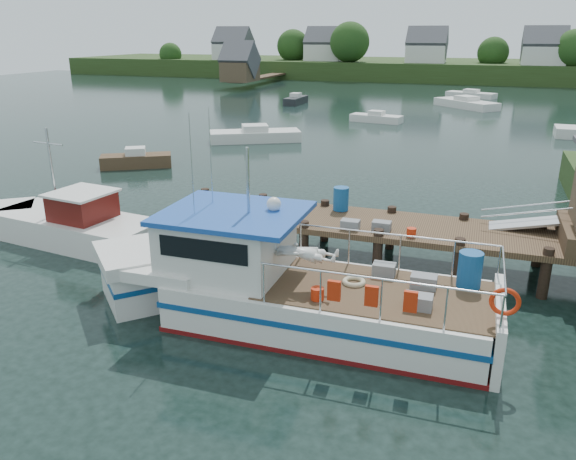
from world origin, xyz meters
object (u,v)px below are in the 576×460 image
(dock, at_px, (532,213))
(moored_e, at_px, (296,100))
(work_boat, at_px, (68,224))
(moored_d, at_px, (466,103))
(moored_rowboat, at_px, (136,160))
(moored_far, at_px, (471,94))
(lobster_boat, at_px, (278,285))
(moored_b, at_px, (376,118))
(moored_a, at_px, (255,135))

(dock, bearing_deg, moored_e, 117.36)
(work_boat, xyz_separation_m, moored_e, (-5.35, 43.59, -0.23))
(moored_d, distance_m, moored_e, 18.10)
(moored_rowboat, xyz_separation_m, moored_d, (17.14, 34.82, 0.02))
(moored_far, bearing_deg, dock, -81.19)
(lobster_boat, relative_size, moored_d, 1.72)
(dock, height_order, moored_b, dock)
(lobster_boat, bearing_deg, moored_far, 86.58)
(lobster_boat, height_order, moored_d, lobster_boat)
(work_boat, distance_m, moored_far, 58.09)
(dock, distance_m, moored_a, 26.19)
(moored_a, height_order, moored_e, moored_e)
(moored_a, bearing_deg, moored_far, 60.46)
(dock, distance_m, lobster_boat, 8.42)
(moored_far, bearing_deg, work_boat, -97.50)
(moored_rowboat, height_order, moored_far, moored_rowboat)
(moored_rowboat, relative_size, moored_d, 0.60)
(moored_rowboat, relative_size, moored_a, 0.62)
(moored_a, xyz_separation_m, moored_b, (6.62, 11.98, -0.07))
(lobster_boat, height_order, moored_e, lobster_boat)
(dock, relative_size, moored_a, 2.46)
(lobster_boat, xyz_separation_m, work_boat, (-9.67, 3.24, -0.35))
(moored_far, relative_size, moored_a, 0.91)
(moored_a, bearing_deg, moored_d, 53.04)
(lobster_boat, height_order, moored_rowboat, lobster_boat)
(moored_far, bearing_deg, moored_e, -138.93)
(work_boat, xyz_separation_m, moored_rowboat, (-4.59, 11.47, -0.24))
(lobster_boat, relative_size, work_boat, 1.46)
(moored_a, bearing_deg, work_boat, -95.16)
(moored_a, relative_size, moored_e, 1.55)
(dock, distance_m, work_boat, 16.41)
(lobster_boat, height_order, moored_a, lobster_boat)
(moored_rowboat, height_order, moored_e, moored_e)
(dock, distance_m, moored_d, 44.56)
(work_boat, xyz_separation_m, moored_far, (12.70, 56.68, -0.31))
(lobster_boat, xyz_separation_m, moored_rowboat, (-14.26, 14.70, -0.60))
(moored_b, relative_size, moored_d, 0.68)
(moored_rowboat, bearing_deg, moored_e, 90.77)
(moored_rowboat, xyz_separation_m, moored_e, (-0.76, 32.13, 0.01))
(lobster_boat, height_order, work_boat, lobster_boat)
(moored_b, xyz_separation_m, moored_d, (7.05, 12.86, 0.09))
(lobster_boat, bearing_deg, moored_e, 107.25)
(work_boat, relative_size, moored_e, 1.87)
(dock, relative_size, moored_far, 2.72)
(dock, xyz_separation_m, lobster_boat, (-6.55, -5.14, -1.21))
(moored_a, bearing_deg, moored_b, 52.93)
(work_boat, xyz_separation_m, moored_b, (5.51, 33.42, -0.31))
(moored_d, bearing_deg, moored_rowboat, -132.43)
(lobster_boat, distance_m, moored_d, 49.61)
(lobster_boat, bearing_deg, work_boat, 160.97)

